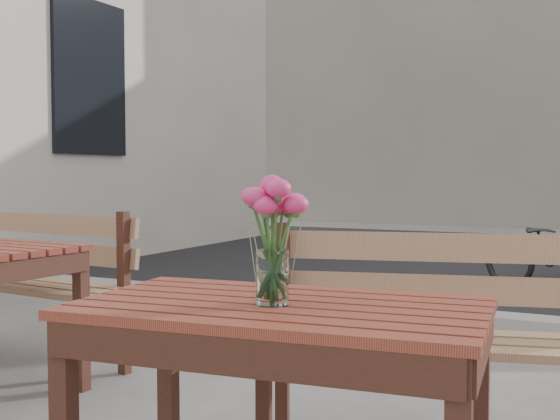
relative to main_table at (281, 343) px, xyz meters
name	(u,v)px	position (x,y,z in m)	size (l,w,h in m)	color
street	(546,285)	(0.24, 5.19, -0.56)	(30.00, 8.12, 0.12)	black
main_table	(281,343)	(0.00, 0.00, 0.00)	(1.22, 0.79, 0.71)	maroon
main_bench	(450,314)	(0.29, 0.87, -0.05)	(1.51, 0.77, 0.90)	#936B4C
main_vase	(272,224)	(-0.01, -0.03, 0.34)	(0.20, 0.20, 0.36)	white
second_bench	(30,266)	(-2.19, 1.19, -0.05)	(1.48, 0.56, 0.90)	#936B4C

